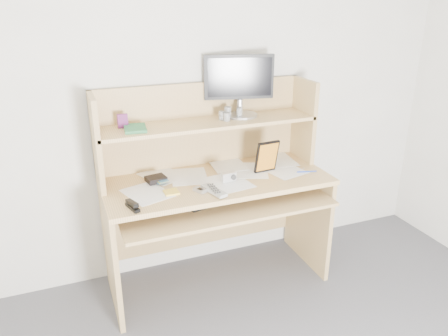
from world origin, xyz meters
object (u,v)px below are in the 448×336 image
object	(u,v)px
tv_remote	(214,191)
monitor	(239,84)
keyboard	(217,196)
desk	(213,182)
game_case	(267,157)

from	to	relation	value
tv_remote	monitor	xyz separation A→B (m)	(0.33, 0.41, 0.52)
tv_remote	monitor	size ratio (longest dim) A/B	0.44
keyboard	monitor	xyz separation A→B (m)	(0.26, 0.29, 0.62)
desk	monitor	size ratio (longest dim) A/B	3.15
monitor	desk	bearing A→B (deg)	-136.28
desk	tv_remote	distance (m)	0.29
desk	tv_remote	size ratio (longest dim) A/B	7.24
keyboard	desk	bearing A→B (deg)	64.31
desk	monitor	distance (m)	0.66
keyboard	game_case	distance (m)	0.41
game_case	monitor	world-z (taller)	monitor
desk	game_case	xyz separation A→B (m)	(0.33, -0.11, 0.17)
desk	tv_remote	xyz separation A→B (m)	(-0.09, -0.27, 0.07)
tv_remote	keyboard	bearing A→B (deg)	47.29
tv_remote	monitor	distance (m)	0.74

